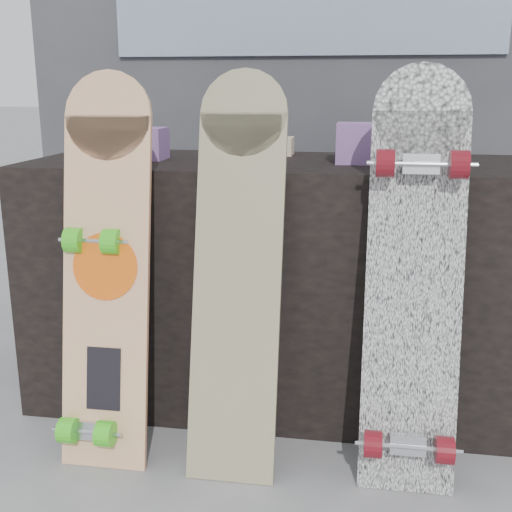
% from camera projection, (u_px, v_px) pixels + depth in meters
% --- Properties ---
extents(ground, '(60.00, 60.00, 0.00)m').
position_uv_depth(ground, '(257.00, 474.00, 1.75)').
color(ground, slate).
rests_on(ground, ground).
extents(vendor_table, '(1.60, 0.60, 0.80)m').
position_uv_depth(vendor_table, '(281.00, 282.00, 2.13)').
color(vendor_table, black).
rests_on(vendor_table, ground).
extents(booth, '(2.40, 0.22, 2.20)m').
position_uv_depth(booth, '(307.00, 68.00, 2.76)').
color(booth, '#38383D').
rests_on(booth, ground).
extents(merch_box_purple, '(0.18, 0.12, 0.10)m').
position_uv_depth(merch_box_purple, '(137.00, 143.00, 2.06)').
color(merch_box_purple, '#593976').
rests_on(merch_box_purple, vendor_table).
extents(merch_box_small, '(0.14, 0.14, 0.12)m').
position_uv_depth(merch_box_small, '(360.00, 143.00, 1.95)').
color(merch_box_small, '#593976').
rests_on(merch_box_small, vendor_table).
extents(merch_box_flat, '(0.22, 0.10, 0.06)m').
position_uv_depth(merch_box_flat, '(261.00, 146.00, 2.20)').
color(merch_box_flat, '#D1B78C').
rests_on(merch_box_flat, vendor_table).
extents(longboard_geisha, '(0.24, 0.22, 1.07)m').
position_uv_depth(longboard_geisha, '(106.00, 261.00, 1.75)').
color(longboard_geisha, beige).
rests_on(longboard_geisha, ground).
extents(longboard_celtic, '(0.24, 0.29, 1.08)m').
position_uv_depth(longboard_celtic, '(238.00, 262.00, 1.72)').
color(longboard_celtic, beige).
rests_on(longboard_celtic, ground).
extents(longboard_cascadia, '(0.25, 0.30, 1.09)m').
position_uv_depth(longboard_cascadia, '(415.00, 274.00, 1.64)').
color(longboard_cascadia, white).
rests_on(longboard_cascadia, ground).
extents(skateboard_dark, '(0.18, 0.27, 0.79)m').
position_uv_depth(skateboard_dark, '(97.00, 318.00, 1.79)').
color(skateboard_dark, black).
rests_on(skateboard_dark, ground).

